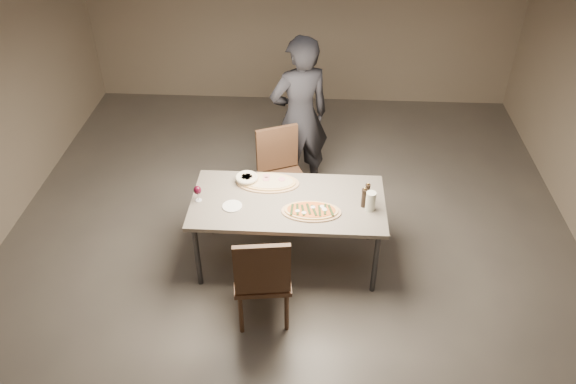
# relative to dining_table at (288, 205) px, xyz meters

# --- Properties ---
(room) EXTENTS (7.00, 7.00, 7.00)m
(room) POSITION_rel_dining_table_xyz_m (0.00, 0.00, 0.71)
(room) COLOR #59534D
(room) RESTS_ON ground
(dining_table) EXTENTS (1.80, 0.90, 0.75)m
(dining_table) POSITION_rel_dining_table_xyz_m (0.00, 0.00, 0.00)
(dining_table) COLOR slate
(dining_table) RESTS_ON ground
(zucchini_pizza) EXTENTS (0.54, 0.30, 0.05)m
(zucchini_pizza) POSITION_rel_dining_table_xyz_m (0.22, -0.16, 0.07)
(zucchini_pizza) COLOR tan
(zucchini_pizza) RESTS_ON dining_table
(ham_pizza) EXTENTS (0.61, 0.34, 0.04)m
(ham_pizza) POSITION_rel_dining_table_xyz_m (-0.21, 0.26, 0.07)
(ham_pizza) COLOR tan
(ham_pizza) RESTS_ON dining_table
(bread_basket) EXTENTS (0.22, 0.22, 0.08)m
(bread_basket) POSITION_rel_dining_table_xyz_m (-0.41, 0.26, 0.10)
(bread_basket) COLOR beige
(bread_basket) RESTS_ON dining_table
(oil_dish) EXTENTS (0.13, 0.13, 0.02)m
(oil_dish) POSITION_rel_dining_table_xyz_m (-0.15, 0.26, 0.06)
(oil_dish) COLOR white
(oil_dish) RESTS_ON dining_table
(pepper_mill_left) EXTENTS (0.05, 0.05, 0.21)m
(pepper_mill_left) POSITION_rel_dining_table_xyz_m (0.69, -0.05, 0.16)
(pepper_mill_left) COLOR black
(pepper_mill_left) RESTS_ON dining_table
(pepper_mill_right) EXTENTS (0.05, 0.05, 0.19)m
(pepper_mill_right) POSITION_rel_dining_table_xyz_m (0.73, 0.06, 0.15)
(pepper_mill_right) COLOR black
(pepper_mill_right) RESTS_ON dining_table
(carafe) EXTENTS (0.09, 0.09, 0.19)m
(carafe) POSITION_rel_dining_table_xyz_m (0.75, -0.09, 0.15)
(carafe) COLOR silver
(carafe) RESTS_ON dining_table
(wine_glass) EXTENTS (0.07, 0.07, 0.16)m
(wine_glass) POSITION_rel_dining_table_xyz_m (-0.83, -0.04, 0.17)
(wine_glass) COLOR silver
(wine_glass) RESTS_ON dining_table
(side_plate) EXTENTS (0.18, 0.18, 0.01)m
(side_plate) POSITION_rel_dining_table_xyz_m (-0.51, -0.12, 0.06)
(side_plate) COLOR white
(side_plate) RESTS_ON dining_table
(chair_near) EXTENTS (0.54, 0.54, 1.02)m
(chair_near) POSITION_rel_dining_table_xyz_m (-0.17, -0.80, -0.12)
(chair_near) COLOR #432B1C
(chair_near) RESTS_ON ground
(chair_far) EXTENTS (0.62, 0.62, 1.01)m
(chair_far) POSITION_rel_dining_table_xyz_m (-0.12, 0.78, -0.13)
(chair_far) COLOR #432B1C
(chair_far) RESTS_ON ground
(diner) EXTENTS (0.80, 0.68, 1.86)m
(diner) POSITION_rel_dining_table_xyz_m (0.06, 1.25, 0.24)
(diner) COLOR black
(diner) RESTS_ON ground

